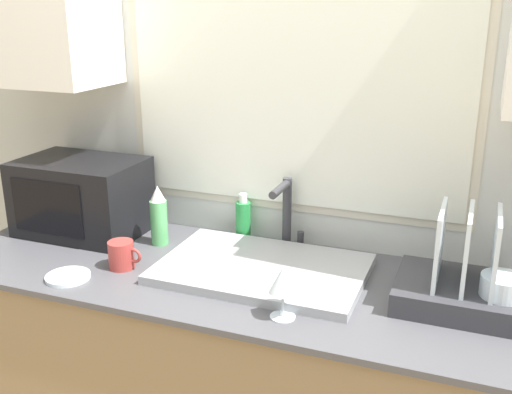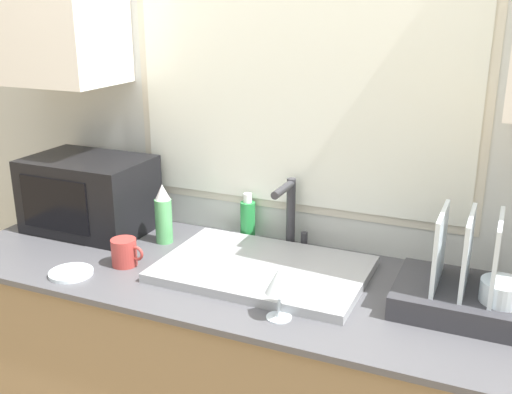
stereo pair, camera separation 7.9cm
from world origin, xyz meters
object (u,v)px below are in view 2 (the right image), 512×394
(faucet, at_px, (290,209))
(wine_glass, at_px, (279,282))
(microwave, at_px, (89,194))
(soap_bottle, at_px, (248,219))
(mug_near_sink, at_px, (125,252))
(dish_rack, at_px, (466,290))
(spray_bottle, at_px, (163,215))

(faucet, distance_m, wine_glass, 0.50)
(microwave, distance_m, wine_glass, 0.98)
(soap_bottle, distance_m, wine_glass, 0.60)
(soap_bottle, distance_m, mug_near_sink, 0.47)
(dish_rack, height_order, soap_bottle, dish_rack)
(spray_bottle, height_order, wine_glass, spray_bottle)
(wine_glass, bearing_deg, mug_near_sink, 168.77)
(faucet, xyz_separation_m, soap_bottle, (-0.18, 0.03, -0.07))
(soap_bottle, bearing_deg, dish_rack, -17.73)
(microwave, xyz_separation_m, mug_near_sink, (0.32, -0.23, -0.09))
(soap_bottle, bearing_deg, wine_glass, -57.18)
(dish_rack, bearing_deg, faucet, 159.91)
(microwave, height_order, dish_rack, dish_rack)
(wine_glass, bearing_deg, microwave, 159.22)
(spray_bottle, bearing_deg, wine_glass, -30.50)
(dish_rack, distance_m, wine_glass, 0.53)
(faucet, distance_m, mug_near_sink, 0.58)
(mug_near_sink, bearing_deg, microwave, 144.21)
(spray_bottle, bearing_deg, mug_near_sink, -93.04)
(microwave, relative_size, dish_rack, 1.22)
(wine_glass, bearing_deg, spray_bottle, 149.50)
(faucet, relative_size, spray_bottle, 1.15)
(dish_rack, bearing_deg, mug_near_sink, -173.09)
(dish_rack, distance_m, spray_bottle, 1.06)
(soap_bottle, height_order, wine_glass, soap_bottle)
(dish_rack, xyz_separation_m, spray_bottle, (-1.06, 0.10, 0.04))
(spray_bottle, distance_m, mug_near_sink, 0.23)
(microwave, height_order, spray_bottle, microwave)
(spray_bottle, relative_size, wine_glass, 1.42)
(soap_bottle, relative_size, wine_glass, 1.12)
(spray_bottle, bearing_deg, dish_rack, -5.28)
(faucet, bearing_deg, dish_rack, -20.09)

